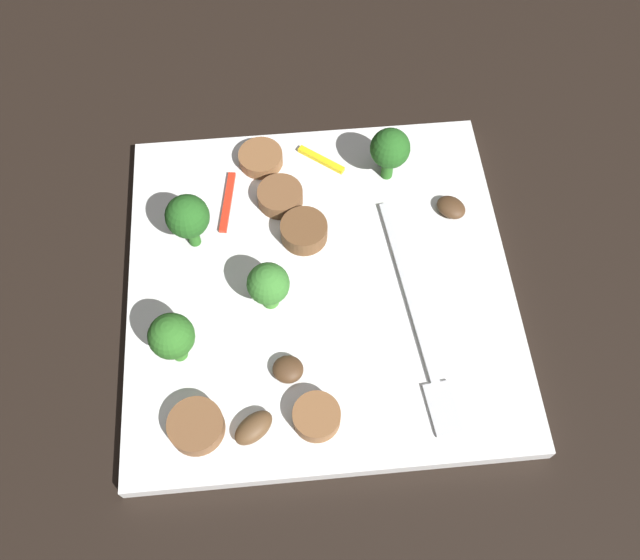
{
  "coord_description": "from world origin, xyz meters",
  "views": [
    {
      "loc": [
        0.22,
        -0.02,
        0.44
      ],
      "look_at": [
        0.0,
        0.0,
        0.01
      ],
      "focal_mm": 37.41,
      "sensor_mm": 36.0,
      "label": 1
    }
  ],
  "objects_px": {
    "sausage_slice_4": "(304,231)",
    "broccoli_floret_2": "(268,285)",
    "sausage_slice_0": "(280,196)",
    "pepper_strip_1": "(228,202)",
    "broccoli_floret_1": "(390,149)",
    "mushroom_0": "(451,207)",
    "broccoli_floret_3": "(188,217)",
    "plate": "(320,284)",
    "broccoli_floret_0": "(172,337)",
    "sausage_slice_1": "(317,417)",
    "mushroom_1": "(288,369)",
    "fork": "(419,328)",
    "sausage_slice_2": "(261,158)",
    "sausage_slice_3": "(196,426)",
    "pepper_strip_2": "(321,160)",
    "mushroom_2": "(254,428)"
  },
  "relations": [
    {
      "from": "broccoli_floret_2",
      "to": "pepper_strip_2",
      "type": "height_order",
      "value": "broccoli_floret_2"
    },
    {
      "from": "fork",
      "to": "broccoli_floret_2",
      "type": "bearing_deg",
      "value": -112.8
    },
    {
      "from": "broccoli_floret_1",
      "to": "mushroom_1",
      "type": "height_order",
      "value": "broccoli_floret_1"
    },
    {
      "from": "broccoli_floret_2",
      "to": "plate",
      "type": "bearing_deg",
      "value": 111.19
    },
    {
      "from": "broccoli_floret_1",
      "to": "mushroom_1",
      "type": "bearing_deg",
      "value": -29.41
    },
    {
      "from": "plate",
      "to": "pepper_strip_1",
      "type": "bearing_deg",
      "value": -138.59
    },
    {
      "from": "sausage_slice_0",
      "to": "mushroom_0",
      "type": "distance_m",
      "value": 0.13
    },
    {
      "from": "broccoli_floret_3",
      "to": "mushroom_0",
      "type": "relative_size",
      "value": 2.17
    },
    {
      "from": "sausage_slice_2",
      "to": "sausage_slice_0",
      "type": "bearing_deg",
      "value": 18.46
    },
    {
      "from": "broccoli_floret_0",
      "to": "broccoli_floret_2",
      "type": "distance_m",
      "value": 0.07
    },
    {
      "from": "sausage_slice_0",
      "to": "plate",
      "type": "bearing_deg",
      "value": 18.59
    },
    {
      "from": "plate",
      "to": "broccoli_floret_2",
      "type": "xyz_separation_m",
      "value": [
        0.01,
        -0.04,
        0.03
      ]
    },
    {
      "from": "fork",
      "to": "pepper_strip_1",
      "type": "height_order",
      "value": "same"
    },
    {
      "from": "sausage_slice_4",
      "to": "pepper_strip_2",
      "type": "bearing_deg",
      "value": 164.53
    },
    {
      "from": "sausage_slice_4",
      "to": "mushroom_0",
      "type": "xyz_separation_m",
      "value": [
        -0.01,
        0.11,
        -0.0
      ]
    },
    {
      "from": "mushroom_2",
      "to": "plate",
      "type": "bearing_deg",
      "value": 153.7
    },
    {
      "from": "fork",
      "to": "sausage_slice_4",
      "type": "bearing_deg",
      "value": -144.49
    },
    {
      "from": "broccoli_floret_1",
      "to": "pepper_strip_1",
      "type": "bearing_deg",
      "value": -82.94
    },
    {
      "from": "broccoli_floret_1",
      "to": "sausage_slice_3",
      "type": "distance_m",
      "value": 0.24
    },
    {
      "from": "fork",
      "to": "broccoli_floret_0",
      "type": "relative_size",
      "value": 3.87
    },
    {
      "from": "broccoli_floret_0",
      "to": "mushroom_1",
      "type": "bearing_deg",
      "value": 75.0
    },
    {
      "from": "broccoli_floret_2",
      "to": "mushroom_2",
      "type": "xyz_separation_m",
      "value": [
        0.09,
        -0.02,
        -0.02
      ]
    },
    {
      "from": "sausage_slice_0",
      "to": "sausage_slice_3",
      "type": "bearing_deg",
      "value": -20.48
    },
    {
      "from": "mushroom_2",
      "to": "pepper_strip_1",
      "type": "xyz_separation_m",
      "value": [
        -0.18,
        -0.01,
        -0.0
      ]
    },
    {
      "from": "mushroom_0",
      "to": "sausage_slice_2",
      "type": "bearing_deg",
      "value": -112.92
    },
    {
      "from": "sausage_slice_4",
      "to": "pepper_strip_2",
      "type": "xyz_separation_m",
      "value": [
        -0.07,
        0.02,
        -0.01
      ]
    },
    {
      "from": "broccoli_floret_0",
      "to": "sausage_slice_1",
      "type": "distance_m",
      "value": 0.11
    },
    {
      "from": "broccoli_floret_0",
      "to": "mushroom_1",
      "type": "relative_size",
      "value": 2.23
    },
    {
      "from": "sausage_slice_4",
      "to": "broccoli_floret_2",
      "type": "bearing_deg",
      "value": -28.21
    },
    {
      "from": "broccoli_floret_3",
      "to": "plate",
      "type": "bearing_deg",
      "value": 65.63
    },
    {
      "from": "fork",
      "to": "pepper_strip_2",
      "type": "xyz_separation_m",
      "value": [
        -0.15,
        -0.05,
        0.0
      ]
    },
    {
      "from": "mushroom_0",
      "to": "pepper_strip_1",
      "type": "bearing_deg",
      "value": -97.65
    },
    {
      "from": "broccoli_floret_3",
      "to": "pepper_strip_2",
      "type": "bearing_deg",
      "value": 123.53
    },
    {
      "from": "fork",
      "to": "broccoli_floret_3",
      "type": "distance_m",
      "value": 0.18
    },
    {
      "from": "sausage_slice_4",
      "to": "broccoli_floret_1",
      "type": "bearing_deg",
      "value": 126.29
    },
    {
      "from": "fork",
      "to": "sausage_slice_3",
      "type": "height_order",
      "value": "sausage_slice_3"
    },
    {
      "from": "broccoli_floret_2",
      "to": "sausage_slice_3",
      "type": "xyz_separation_m",
      "value": [
        0.09,
        -0.05,
        -0.02
      ]
    },
    {
      "from": "mushroom_0",
      "to": "plate",
      "type": "bearing_deg",
      "value": -64.19
    },
    {
      "from": "mushroom_0",
      "to": "mushroom_2",
      "type": "relative_size",
      "value": 0.82
    },
    {
      "from": "broccoli_floret_2",
      "to": "pepper_strip_2",
      "type": "bearing_deg",
      "value": 158.77
    },
    {
      "from": "sausage_slice_4",
      "to": "mushroom_1",
      "type": "distance_m",
      "value": 0.11
    },
    {
      "from": "broccoli_floret_3",
      "to": "sausage_slice_3",
      "type": "relative_size",
      "value": 1.39
    },
    {
      "from": "sausage_slice_1",
      "to": "pepper_strip_1",
      "type": "bearing_deg",
      "value": -163.18
    },
    {
      "from": "broccoli_floret_1",
      "to": "mushroom_0",
      "type": "xyz_separation_m",
      "value": [
        0.04,
        0.04,
        -0.03
      ]
    },
    {
      "from": "sausage_slice_0",
      "to": "mushroom_1",
      "type": "distance_m",
      "value": 0.14
    },
    {
      "from": "broccoli_floret_2",
      "to": "pepper_strip_1",
      "type": "bearing_deg",
      "value": -162.1
    },
    {
      "from": "broccoli_floret_0",
      "to": "mushroom_0",
      "type": "distance_m",
      "value": 0.23
    },
    {
      "from": "sausage_slice_0",
      "to": "pepper_strip_1",
      "type": "xyz_separation_m",
      "value": [
        -0.0,
        -0.04,
        -0.0
      ]
    },
    {
      "from": "fork",
      "to": "pepper_strip_1",
      "type": "relative_size",
      "value": 3.34
    },
    {
      "from": "sausage_slice_0",
      "to": "pepper_strip_1",
      "type": "relative_size",
      "value": 0.64
    }
  ]
}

